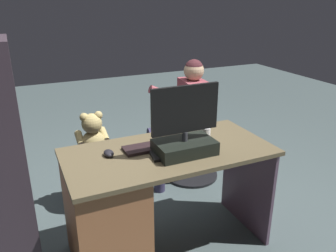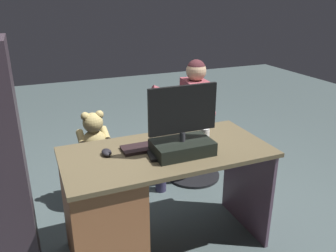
{
  "view_description": "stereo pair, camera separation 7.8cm",
  "coord_description": "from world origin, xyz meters",
  "px_view_note": "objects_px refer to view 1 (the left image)",
  "views": [
    {
      "loc": [
        0.84,
        2.23,
        1.69
      ],
      "look_at": [
        -0.16,
        0.04,
        0.77
      ],
      "focal_mm": 36.75,
      "sensor_mm": 36.0,
      "label": 1
    },
    {
      "loc": [
        0.76,
        2.26,
        1.69
      ],
      "look_at": [
        -0.16,
        0.04,
        0.77
      ],
      "focal_mm": 36.75,
      "sensor_mm": 36.0,
      "label": 2
    }
  ],
  "objects_px": {
    "teddy_bear": "(92,136)",
    "visitor_chair": "(192,152)",
    "desk": "(120,209)",
    "cup": "(205,134)",
    "computer_mouse": "(109,153)",
    "person": "(184,113)",
    "tv_remote": "(155,156)",
    "keyboard": "(155,146)",
    "office_chair_teddy": "(96,178)",
    "monitor": "(185,135)"
  },
  "relations": [
    {
      "from": "teddy_bear",
      "to": "visitor_chair",
      "type": "height_order",
      "value": "teddy_bear"
    },
    {
      "from": "desk",
      "to": "cup",
      "type": "height_order",
      "value": "cup"
    },
    {
      "from": "computer_mouse",
      "to": "person",
      "type": "xyz_separation_m",
      "value": [
        -0.91,
        -0.75,
        -0.1
      ]
    },
    {
      "from": "desk",
      "to": "teddy_bear",
      "type": "height_order",
      "value": "teddy_bear"
    },
    {
      "from": "tv_remote",
      "to": "teddy_bear",
      "type": "height_order",
      "value": "teddy_bear"
    },
    {
      "from": "tv_remote",
      "to": "visitor_chair",
      "type": "height_order",
      "value": "tv_remote"
    },
    {
      "from": "computer_mouse",
      "to": "tv_remote",
      "type": "height_order",
      "value": "computer_mouse"
    },
    {
      "from": "tv_remote",
      "to": "cup",
      "type": "bearing_deg",
      "value": -157.32
    },
    {
      "from": "computer_mouse",
      "to": "keyboard",
      "type": "bearing_deg",
      "value": 179.22
    },
    {
      "from": "tv_remote",
      "to": "office_chair_teddy",
      "type": "relative_size",
      "value": 0.3
    },
    {
      "from": "desk",
      "to": "cup",
      "type": "relative_size",
      "value": 14.78
    },
    {
      "from": "visitor_chair",
      "to": "person",
      "type": "xyz_separation_m",
      "value": [
        0.1,
        0.01,
        0.42
      ]
    },
    {
      "from": "tv_remote",
      "to": "computer_mouse",
      "type": "bearing_deg",
      "value": -19.39
    },
    {
      "from": "cup",
      "to": "tv_remote",
      "type": "xyz_separation_m",
      "value": [
        0.42,
        0.11,
        -0.04
      ]
    },
    {
      "from": "desk",
      "to": "monitor",
      "type": "xyz_separation_m",
      "value": [
        -0.41,
        0.08,
        0.47
      ]
    },
    {
      "from": "teddy_bear",
      "to": "person",
      "type": "distance_m",
      "value": 0.87
    },
    {
      "from": "visitor_chair",
      "to": "desk",
      "type": "bearing_deg",
      "value": 40.82
    },
    {
      "from": "monitor",
      "to": "keyboard",
      "type": "relative_size",
      "value": 1.05
    },
    {
      "from": "tv_remote",
      "to": "person",
      "type": "xyz_separation_m",
      "value": [
        -0.66,
        -0.89,
        -0.09
      ]
    },
    {
      "from": "computer_mouse",
      "to": "cup",
      "type": "bearing_deg",
      "value": 177.66
    },
    {
      "from": "desk",
      "to": "tv_remote",
      "type": "xyz_separation_m",
      "value": [
        -0.22,
        0.06,
        0.36
      ]
    },
    {
      "from": "teddy_bear",
      "to": "person",
      "type": "bearing_deg",
      "value": -174.91
    },
    {
      "from": "cup",
      "to": "visitor_chair",
      "type": "bearing_deg",
      "value": -112.75
    },
    {
      "from": "monitor",
      "to": "teddy_bear",
      "type": "bearing_deg",
      "value": -64.26
    },
    {
      "from": "desk",
      "to": "office_chair_teddy",
      "type": "height_order",
      "value": "desk"
    },
    {
      "from": "computer_mouse",
      "to": "teddy_bear",
      "type": "relative_size",
      "value": 0.26
    },
    {
      "from": "computer_mouse",
      "to": "desk",
      "type": "bearing_deg",
      "value": 111.22
    },
    {
      "from": "teddy_bear",
      "to": "tv_remote",
      "type": "bearing_deg",
      "value": 104.61
    },
    {
      "from": "computer_mouse",
      "to": "person",
      "type": "distance_m",
      "value": 1.18
    },
    {
      "from": "office_chair_teddy",
      "to": "desk",
      "type": "bearing_deg",
      "value": 89.12
    },
    {
      "from": "office_chair_teddy",
      "to": "keyboard",
      "type": "bearing_deg",
      "value": 111.91
    },
    {
      "from": "person",
      "to": "teddy_bear",
      "type": "bearing_deg",
      "value": 5.09
    },
    {
      "from": "monitor",
      "to": "cup",
      "type": "height_order",
      "value": "monitor"
    },
    {
      "from": "monitor",
      "to": "cup",
      "type": "relative_size",
      "value": 4.85
    },
    {
      "from": "keyboard",
      "to": "visitor_chair",
      "type": "height_order",
      "value": "keyboard"
    },
    {
      "from": "desk",
      "to": "office_chair_teddy",
      "type": "xyz_separation_m",
      "value": [
        -0.01,
        -0.74,
        -0.16
      ]
    },
    {
      "from": "keyboard",
      "to": "monitor",
      "type": "bearing_deg",
      "value": 130.9
    },
    {
      "from": "keyboard",
      "to": "computer_mouse",
      "type": "bearing_deg",
      "value": -0.78
    },
    {
      "from": "teddy_bear",
      "to": "visitor_chair",
      "type": "xyz_separation_m",
      "value": [
        -0.96,
        -0.09,
        -0.37
      ]
    },
    {
      "from": "tv_remote",
      "to": "visitor_chair",
      "type": "xyz_separation_m",
      "value": [
        -0.75,
        -0.9,
        -0.51
      ]
    },
    {
      "from": "keyboard",
      "to": "teddy_bear",
      "type": "relative_size",
      "value": 1.14
    },
    {
      "from": "desk",
      "to": "person",
      "type": "relative_size",
      "value": 1.15
    },
    {
      "from": "keyboard",
      "to": "computer_mouse",
      "type": "xyz_separation_m",
      "value": [
        0.31,
        -0.0,
        0.01
      ]
    },
    {
      "from": "teddy_bear",
      "to": "visitor_chair",
      "type": "relative_size",
      "value": 0.71
    },
    {
      "from": "monitor",
      "to": "cup",
      "type": "distance_m",
      "value": 0.27
    },
    {
      "from": "cup",
      "to": "visitor_chair",
      "type": "distance_m",
      "value": 1.02
    },
    {
      "from": "person",
      "to": "cup",
      "type": "bearing_deg",
      "value": 73.17
    },
    {
      "from": "monitor",
      "to": "computer_mouse",
      "type": "height_order",
      "value": "monitor"
    },
    {
      "from": "desk",
      "to": "tv_remote",
      "type": "bearing_deg",
      "value": 165.82
    },
    {
      "from": "office_chair_teddy",
      "to": "visitor_chair",
      "type": "xyz_separation_m",
      "value": [
        -0.96,
        -0.1,
        0.0
      ]
    }
  ]
}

